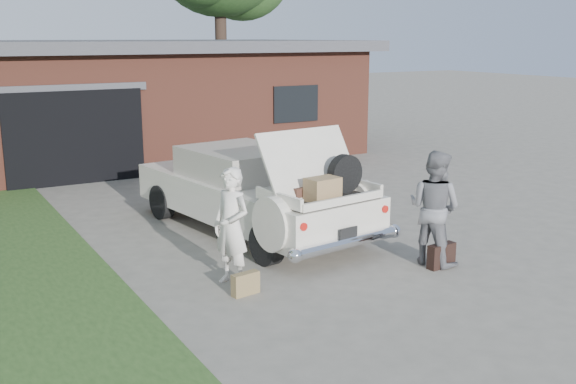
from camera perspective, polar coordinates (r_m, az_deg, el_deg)
ground at (r=10.07m, az=1.72°, el=-6.78°), size 90.00×90.00×0.00m
house at (r=20.49m, az=-13.04°, el=7.83°), size 12.80×7.80×3.30m
sedan at (r=11.96m, az=-3.09°, el=0.17°), size 2.65×5.36×1.98m
woman_left at (r=9.38m, az=-4.81°, el=-2.96°), size 0.59×0.71×1.67m
woman_right at (r=10.44m, az=12.27°, el=-1.31°), size 0.91×1.03×1.76m
suitcase_left at (r=9.19m, az=-3.62°, el=-7.76°), size 0.41×0.19×0.31m
suitcase_right at (r=10.46m, az=12.86°, el=-5.28°), size 0.49×0.20×0.37m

